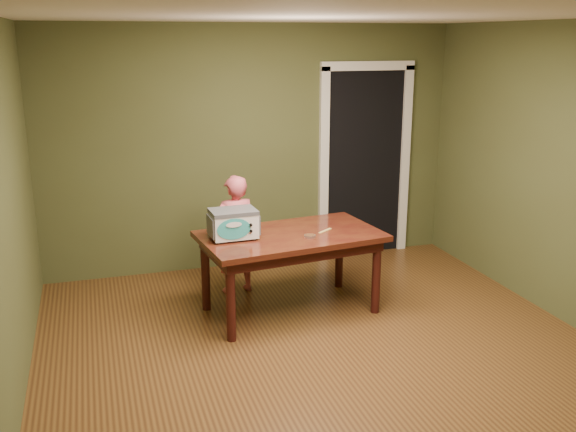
% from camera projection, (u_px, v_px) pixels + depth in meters
% --- Properties ---
extents(floor, '(5.00, 5.00, 0.00)m').
position_uv_depth(floor, '(336.00, 367.00, 4.93)').
color(floor, brown).
rests_on(floor, ground).
extents(room_shell, '(4.52, 5.02, 2.61)m').
position_uv_depth(room_shell, '(341.00, 148.00, 4.48)').
color(room_shell, '#47502A').
rests_on(room_shell, ground).
extents(doorway, '(1.10, 0.66, 2.25)m').
position_uv_depth(doorway, '(354.00, 159.00, 7.58)').
color(doorway, black).
rests_on(doorway, ground).
extents(dining_table, '(1.70, 1.09, 0.75)m').
position_uv_depth(dining_table, '(290.00, 244.00, 5.78)').
color(dining_table, '#380F0C').
rests_on(dining_table, floor).
extents(toy_oven, '(0.43, 0.30, 0.26)m').
position_uv_depth(toy_oven, '(233.00, 223.00, 5.58)').
color(toy_oven, '#4C4F54').
rests_on(toy_oven, dining_table).
extents(baking_pan, '(0.10, 0.10, 0.02)m').
position_uv_depth(baking_pan, '(310.00, 236.00, 5.65)').
color(baking_pan, silver).
rests_on(baking_pan, dining_table).
extents(spatula, '(0.16, 0.13, 0.01)m').
position_uv_depth(spatula, '(325.00, 231.00, 5.83)').
color(spatula, tan).
rests_on(spatula, dining_table).
extents(child, '(0.46, 0.33, 1.18)m').
position_uv_depth(child, '(235.00, 234.00, 6.26)').
color(child, '#DE5B6A').
rests_on(child, floor).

